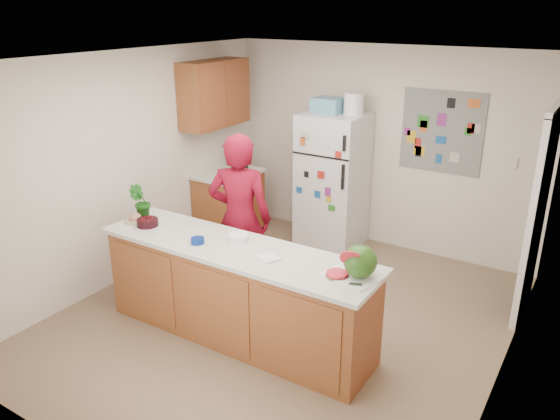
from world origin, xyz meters
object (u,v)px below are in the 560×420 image
Objects in this scene: refrigerator at (333,181)px; cherry_bowl at (148,222)px; watermelon at (360,261)px; person at (240,219)px.

cherry_bowl is (-0.76, -2.43, 0.11)m from refrigerator.
refrigerator is 2.74m from watermelon.
refrigerator is 1.76m from person.
person is at bearing 48.20° from cherry_bowl.
person is 6.76× the size of watermelon.
cherry_bowl is at bearing 26.71° from person.
cherry_bowl is at bearing -177.32° from watermelon.
person is 8.83× the size of cherry_bowl.
refrigerator is at bearing -116.54° from person.
person is 1.69m from watermelon.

